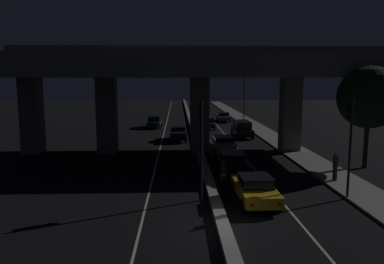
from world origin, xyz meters
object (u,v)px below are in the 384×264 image
(street_lamp, at_px, (242,93))
(car_silver_third, at_px, (223,144))
(car_dark_blue_lead_oncoming, at_px, (178,133))
(traffic_light_right_of_median, at_px, (350,131))
(car_taxi_yellow_lead, at_px, (255,189))
(car_grey_sixth, at_px, (223,117))
(car_dark_green_second_oncoming, at_px, (155,121))
(motorcycle_red_filtering_mid, at_px, (212,154))
(car_dark_green_fifth, at_px, (207,123))
(motorcycle_white_filtering_near, at_px, (223,174))
(traffic_light_left_of_median, at_px, (202,133))
(pedestrian_on_sidewalk, at_px, (335,166))
(car_black_fourth, at_px, (242,129))
(car_black_second, at_px, (232,162))

(street_lamp, xyz_separation_m, car_silver_third, (-5.58, -22.28, -3.79))
(car_dark_blue_lead_oncoming, bearing_deg, car_silver_third, 31.60)
(traffic_light_right_of_median, xyz_separation_m, car_taxi_yellow_lead, (-5.30, -0.46, -3.06))
(traffic_light_right_of_median, bearing_deg, car_grey_sixth, 93.38)
(street_lamp, bearing_deg, car_dark_green_second_oncoming, -160.50)
(traffic_light_right_of_median, xyz_separation_m, motorcycle_red_filtering_mid, (-6.71, 9.97, -3.22))
(car_dark_green_fifth, distance_m, motorcycle_white_filtering_near, 26.59)
(traffic_light_right_of_median, xyz_separation_m, car_dark_green_second_oncoming, (-12.67, 31.30, -2.98))
(traffic_light_right_of_median, bearing_deg, motorcycle_white_filtering_near, 154.05)
(traffic_light_left_of_median, bearing_deg, car_grey_sixth, 81.21)
(car_dark_green_fifth, bearing_deg, traffic_light_right_of_median, -169.76)
(car_grey_sixth, bearing_deg, car_dark_green_fifth, 160.74)
(car_grey_sixth, bearing_deg, traffic_light_right_of_median, -174.85)
(pedestrian_on_sidewalk, bearing_deg, motorcycle_white_filtering_near, -179.54)
(traffic_light_left_of_median, height_order, car_grey_sixth, traffic_light_left_of_median)
(traffic_light_left_of_median, distance_m, pedestrian_on_sidewalk, 9.86)
(car_black_fourth, height_order, car_dark_blue_lead_oncoming, car_black_fourth)
(car_dark_green_fifth, height_order, motorcycle_red_filtering_mid, car_dark_green_fifth)
(car_silver_third, distance_m, car_black_fourth, 9.27)
(traffic_light_right_of_median, bearing_deg, car_dark_green_fifth, 100.59)
(car_taxi_yellow_lead, xyz_separation_m, pedestrian_on_sidewalk, (6.01, 3.73, 0.29))
(pedestrian_on_sidewalk, bearing_deg, traffic_light_left_of_median, -159.82)
(car_dark_green_fifth, relative_size, motorcycle_red_filtering_mid, 2.41)
(car_black_fourth, relative_size, car_dark_green_fifth, 1.11)
(car_dark_blue_lead_oncoming, xyz_separation_m, pedestrian_on_sidewalk, (10.13, -16.97, 0.25))
(car_taxi_yellow_lead, bearing_deg, car_black_fourth, -8.92)
(street_lamp, height_order, car_grey_sixth, street_lamp)
(car_black_fourth, distance_m, car_dark_green_fifth, 8.29)
(car_dark_blue_lead_oncoming, bearing_deg, car_dark_green_second_oncoming, -163.26)
(car_taxi_yellow_lead, bearing_deg, motorcycle_red_filtering_mid, 6.75)
(car_grey_sixth, xyz_separation_m, car_dark_green_second_oncoming, (-10.40, -7.07, 0.12))
(traffic_light_left_of_median, distance_m, car_grey_sixth, 38.94)
(car_dark_green_fifth, bearing_deg, car_taxi_yellow_lead, -179.84)
(car_grey_sixth, relative_size, pedestrian_on_sidewalk, 2.62)
(car_dark_green_fifth, relative_size, car_grey_sixth, 0.89)
(car_taxi_yellow_lead, height_order, car_silver_third, car_silver_third)
(car_dark_green_second_oncoming, bearing_deg, car_black_fourth, 51.01)
(car_taxi_yellow_lead, xyz_separation_m, motorcycle_red_filtering_mid, (-1.41, 10.43, -0.16))
(car_silver_third, height_order, car_dark_green_fifth, car_silver_third)
(traffic_light_right_of_median, distance_m, car_black_fourth, 22.52)
(street_lamp, bearing_deg, car_black_fourth, -99.64)
(car_dark_green_fifth, xyz_separation_m, car_dark_blue_lead_oncoming, (-3.86, -9.53, 0.03))
(car_black_second, xyz_separation_m, motorcycle_red_filtering_mid, (-1.12, 3.76, -0.17))
(car_silver_third, bearing_deg, car_dark_green_second_oncoming, 19.78)
(car_black_second, xyz_separation_m, car_dark_blue_lead_oncoming, (-3.84, 14.04, 0.03))
(car_grey_sixth, xyz_separation_m, pedestrian_on_sidewalk, (2.97, -35.10, 0.33))
(car_grey_sixth, bearing_deg, street_lamp, -133.84)
(street_lamp, bearing_deg, car_black_second, -101.04)
(street_lamp, xyz_separation_m, pedestrian_on_sidewalk, (0.51, -32.58, -3.52))
(car_black_fourth, xyz_separation_m, motorcycle_white_filtering_near, (-4.49, -19.03, -0.35))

